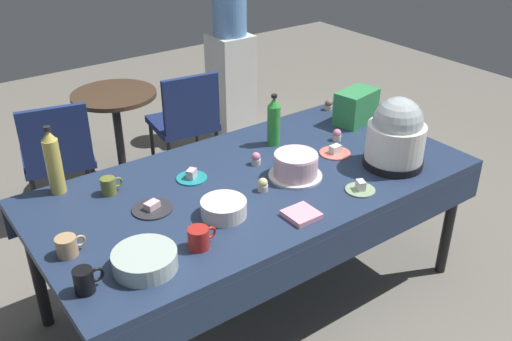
{
  "coord_description": "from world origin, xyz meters",
  "views": [
    {
      "loc": [
        -1.46,
        -2.0,
        2.14
      ],
      "look_at": [
        0.0,
        0.0,
        0.8
      ],
      "focal_mm": 39.74,
      "sensor_mm": 36.0,
      "label": 1
    }
  ],
  "objects_px": {
    "ceramic_snack_bowl": "(224,208)",
    "coffee_mug_olive": "(109,186)",
    "potluck_table": "(256,190)",
    "dessert_plate_sage": "(360,188)",
    "soda_carton": "(356,107)",
    "maroon_chair_right": "(186,118)",
    "water_cooler": "(231,71)",
    "cupcake_berry": "(263,185)",
    "coffee_mug_red": "(199,238)",
    "frosted_layer_cake": "(296,166)",
    "coffee_mug_black": "(85,280)",
    "dessert_plate_charcoal": "(152,208)",
    "cupcake_mint": "(329,105)",
    "soda_bottle_lime_soda": "(274,121)",
    "maroon_chair_left": "(57,153)",
    "slow_cooker": "(396,135)",
    "dessert_plate_coral": "(335,152)",
    "soda_bottle_ginger_ale": "(54,162)",
    "round_cafe_table": "(117,122)",
    "dessert_plate_teal": "(192,177)",
    "glass_salad_bowl": "(145,260)",
    "cupcake_rose": "(337,135)",
    "coffee_mug_tan": "(67,246)",
    "cupcake_lemon": "(256,159)"
  },
  "relations": [
    {
      "from": "maroon_chair_right",
      "to": "water_cooler",
      "type": "bearing_deg",
      "value": 32.85
    },
    {
      "from": "dessert_plate_charcoal",
      "to": "round_cafe_table",
      "type": "bearing_deg",
      "value": 72.52
    },
    {
      "from": "dessert_plate_coral",
      "to": "cupcake_berry",
      "type": "bearing_deg",
      "value": -171.27
    },
    {
      "from": "ceramic_snack_bowl",
      "to": "soda_carton",
      "type": "relative_size",
      "value": 0.8
    },
    {
      "from": "slow_cooker",
      "to": "cupcake_mint",
      "type": "relative_size",
      "value": 5.56
    },
    {
      "from": "round_cafe_table",
      "to": "cupcake_mint",
      "type": "bearing_deg",
      "value": -50.66
    },
    {
      "from": "dessert_plate_charcoal",
      "to": "water_cooler",
      "type": "distance_m",
      "value": 2.47
    },
    {
      "from": "dessert_plate_teal",
      "to": "soda_carton",
      "type": "relative_size",
      "value": 0.6
    },
    {
      "from": "slow_cooker",
      "to": "dessert_plate_charcoal",
      "type": "height_order",
      "value": "slow_cooker"
    },
    {
      "from": "frosted_layer_cake",
      "to": "coffee_mug_black",
      "type": "xyz_separation_m",
      "value": [
        -1.18,
        -0.22,
        -0.01
      ]
    },
    {
      "from": "soda_carton",
      "to": "water_cooler",
      "type": "relative_size",
      "value": 0.21
    },
    {
      "from": "coffee_mug_black",
      "to": "round_cafe_table",
      "type": "xyz_separation_m",
      "value": [
        0.95,
        1.95,
        -0.3
      ]
    },
    {
      "from": "dessert_plate_sage",
      "to": "soda_bottle_lime_soda",
      "type": "xyz_separation_m",
      "value": [
        -0.02,
        0.66,
        0.12
      ]
    },
    {
      "from": "dessert_plate_teal",
      "to": "soda_bottle_lime_soda",
      "type": "xyz_separation_m",
      "value": [
        0.58,
        0.08,
        0.12
      ]
    },
    {
      "from": "ceramic_snack_bowl",
      "to": "coffee_mug_olive",
      "type": "relative_size",
      "value": 1.88
    },
    {
      "from": "dessert_plate_sage",
      "to": "dessert_plate_charcoal",
      "type": "bearing_deg",
      "value": 153.85
    },
    {
      "from": "dessert_plate_charcoal",
      "to": "cupcake_lemon",
      "type": "relative_size",
      "value": 2.77
    },
    {
      "from": "dessert_plate_sage",
      "to": "water_cooler",
      "type": "xyz_separation_m",
      "value": [
        0.76,
        2.26,
        -0.17
      ]
    },
    {
      "from": "potluck_table",
      "to": "maroon_chair_left",
      "type": "bearing_deg",
      "value": 111.78
    },
    {
      "from": "glass_salad_bowl",
      "to": "round_cafe_table",
      "type": "relative_size",
      "value": 0.36
    },
    {
      "from": "maroon_chair_right",
      "to": "water_cooler",
      "type": "relative_size",
      "value": 0.69
    },
    {
      "from": "dessert_plate_charcoal",
      "to": "cupcake_mint",
      "type": "xyz_separation_m",
      "value": [
        1.46,
        0.41,
        0.02
      ]
    },
    {
      "from": "dessert_plate_coral",
      "to": "cupcake_mint",
      "type": "bearing_deg",
      "value": 50.75
    },
    {
      "from": "frosted_layer_cake",
      "to": "cupcake_berry",
      "type": "xyz_separation_m",
      "value": [
        -0.22,
        -0.01,
        -0.03
      ]
    },
    {
      "from": "slow_cooker",
      "to": "frosted_layer_cake",
      "type": "bearing_deg",
      "value": 157.53
    },
    {
      "from": "water_cooler",
      "to": "ceramic_snack_bowl",
      "type": "bearing_deg",
      "value": -124.49
    },
    {
      "from": "ceramic_snack_bowl",
      "to": "dessert_plate_teal",
      "type": "bearing_deg",
      "value": 81.84
    },
    {
      "from": "soda_bottle_ginger_ale",
      "to": "round_cafe_table",
      "type": "xyz_separation_m",
      "value": [
        0.79,
        1.18,
        -0.41
      ]
    },
    {
      "from": "soda_bottle_lime_soda",
      "to": "water_cooler",
      "type": "height_order",
      "value": "water_cooler"
    },
    {
      "from": "soda_bottle_ginger_ale",
      "to": "coffee_mug_red",
      "type": "bearing_deg",
      "value": -68.2
    },
    {
      "from": "dessert_plate_coral",
      "to": "soda_carton",
      "type": "relative_size",
      "value": 0.66
    },
    {
      "from": "cupcake_lemon",
      "to": "coffee_mug_olive",
      "type": "relative_size",
      "value": 0.61
    },
    {
      "from": "slow_cooker",
      "to": "coffee_mug_tan",
      "type": "distance_m",
      "value": 1.67
    },
    {
      "from": "dessert_plate_teal",
      "to": "cupcake_rose",
      "type": "xyz_separation_m",
      "value": [
        0.9,
        -0.1,
        0.02
      ]
    },
    {
      "from": "ceramic_snack_bowl",
      "to": "dessert_plate_teal",
      "type": "relative_size",
      "value": 1.34
    },
    {
      "from": "potluck_table",
      "to": "coffee_mug_olive",
      "type": "distance_m",
      "value": 0.72
    },
    {
      "from": "dessert_plate_sage",
      "to": "potluck_table",
      "type": "bearing_deg",
      "value": 131.36
    },
    {
      "from": "ceramic_snack_bowl",
      "to": "dessert_plate_charcoal",
      "type": "bearing_deg",
      "value": 135.64
    },
    {
      "from": "slow_cooker",
      "to": "soda_bottle_lime_soda",
      "type": "xyz_separation_m",
      "value": [
        -0.35,
        0.57,
        -0.04
      ]
    },
    {
      "from": "coffee_mug_olive",
      "to": "maroon_chair_right",
      "type": "distance_m",
      "value": 1.55
    },
    {
      "from": "slow_cooker",
      "to": "soda_carton",
      "type": "xyz_separation_m",
      "value": [
        0.25,
        0.52,
        -0.07
      ]
    },
    {
      "from": "soda_bottle_lime_soda",
      "to": "soda_carton",
      "type": "bearing_deg",
      "value": -4.81
    },
    {
      "from": "maroon_chair_right",
      "to": "dessert_plate_charcoal",
      "type": "bearing_deg",
      "value": -124.57
    },
    {
      "from": "soda_bottle_lime_soda",
      "to": "cupcake_lemon",
      "type": "bearing_deg",
      "value": -147.88
    },
    {
      "from": "coffee_mug_olive",
      "to": "maroon_chair_left",
      "type": "distance_m",
      "value": 1.16
    },
    {
      "from": "maroon_chair_right",
      "to": "dessert_plate_teal",
      "type": "bearing_deg",
      "value": -117.97
    },
    {
      "from": "dessert_plate_teal",
      "to": "cupcake_mint",
      "type": "height_order",
      "value": "cupcake_mint"
    },
    {
      "from": "potluck_table",
      "to": "dessert_plate_sage",
      "type": "distance_m",
      "value": 0.52
    },
    {
      "from": "potluck_table",
      "to": "coffee_mug_black",
      "type": "bearing_deg",
      "value": -162.72
    },
    {
      "from": "cupcake_berry",
      "to": "coffee_mug_red",
      "type": "relative_size",
      "value": 0.52
    }
  ]
}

